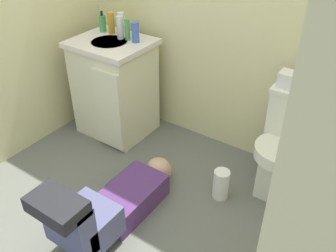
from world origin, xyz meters
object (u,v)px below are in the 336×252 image
faucet (122,29)px  bottle_blue (135,32)px  bottle_clear (120,28)px  bottle_green (127,29)px  vanity_cabinet (115,87)px  toilet (286,146)px  person_plumber (110,204)px  bottle_white (121,24)px  toiletry_bag (321,87)px  paper_towel_roll (221,184)px  soap_dispenser (103,23)px  bottle_amber (111,23)px  tissue_box (296,82)px

faucet → bottle_blue: size_ratio=0.65×
bottle_clear → bottle_green: size_ratio=1.07×
vanity_cabinet → faucet: bearing=91.3°
toilet → bottle_clear: size_ratio=4.24×
bottle_green → bottle_clear: bearing=-168.8°
bottle_clear → bottle_green: (0.06, 0.01, -0.01)m
bottle_clear → person_plumber: bearing=-55.3°
bottle_white → bottle_green: 0.14m
toiletry_bag → paper_towel_roll: toiletry_bag is taller
toilet → person_plumber: bearing=-128.8°
faucet → bottle_blue: (0.18, -0.05, 0.03)m
toilet → soap_dispenser: size_ratio=4.52×
vanity_cabinet → faucet: size_ratio=8.20×
person_plumber → bottle_white: 1.44m
person_plumber → soap_dispenser: bearing=131.7°
soap_dispenser → paper_towel_roll: 1.59m
toilet → soap_dispenser: 1.72m
faucet → bottle_white: size_ratio=0.58×
toiletry_bag → bottle_amber: bearing=-178.5°
bottle_white → paper_towel_roll: bottle_white is taller
vanity_cabinet → bottle_clear: 0.50m
tissue_box → soap_dispenser: bearing=-178.3°
vanity_cabinet → soap_dispenser: soap_dispenser is taller
soap_dispenser → bottle_clear: 0.23m
tissue_box → paper_towel_roll: size_ratio=0.99×
paper_towel_roll → toilet: bearing=46.8°
toilet → bottle_white: 1.56m
person_plumber → bottle_clear: size_ratio=6.02×
tissue_box → bottle_white: bearing=-179.6°
bottle_white → bottle_amber: bearing=-156.3°
toiletry_bag → faucet: bearing=-179.0°
bottle_blue → paper_towel_roll: size_ratio=0.69×
faucet → bottle_white: bottle_white is taller
soap_dispenser → paper_towel_roll: size_ratio=0.75×
person_plumber → toiletry_bag: bearing=50.1°
faucet → paper_towel_roll: faucet is taller
person_plumber → toiletry_bag: 1.48m
bottle_green → bottle_blue: bottle_green is taller
faucet → tissue_box: 1.40m
bottle_clear → bottle_blue: 0.14m
bottle_amber → bottle_white: bottle_white is taller
toilet → bottle_amber: bottle_amber is taller
toiletry_bag → bottle_amber: size_ratio=0.72×
bottle_white → tissue_box: bearing=0.4°
vanity_cabinet → bottle_amber: (-0.10, 0.13, 0.49)m
faucet → soap_dispenser: size_ratio=0.60×
person_plumber → bottle_green: (-0.59, 0.95, 0.73)m
bottle_white → toilet: bearing=-3.1°
faucet → bottle_amber: bearing=-170.0°
toiletry_bag → bottle_white: bearing=-179.6°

